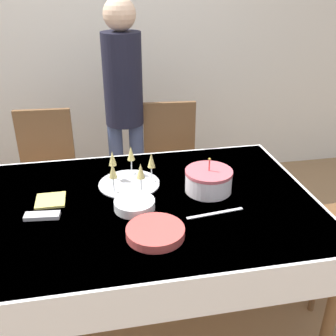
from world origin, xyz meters
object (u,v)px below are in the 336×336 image
at_px(dining_chair_far_right, 171,161).
at_px(birthday_cake, 208,181).
at_px(plate_stack_dessert, 135,205).
at_px(person_standing, 124,96).
at_px(champagne_tray, 130,173).
at_px(plate_stack_main, 155,232).
at_px(dining_chair_far_left, 47,171).

xyz_separation_m(dining_chair_far_right, birthday_cake, (0.03, -0.88, 0.29)).
height_order(dining_chair_far_right, plate_stack_dessert, dining_chair_far_right).
relative_size(birthday_cake, plate_stack_dessert, 1.24).
xyz_separation_m(birthday_cake, person_standing, (-0.36, 0.99, 0.21)).
height_order(birthday_cake, champagne_tray, birthday_cake).
bearing_deg(dining_chair_far_right, champagne_tray, -117.76).
xyz_separation_m(champagne_tray, person_standing, (0.05, 0.84, 0.20)).
bearing_deg(dining_chair_far_right, plate_stack_main, -104.49).
bearing_deg(plate_stack_main, birthday_cake, 45.55).
bearing_deg(person_standing, plate_stack_main, -89.57).
height_order(champagne_tray, plate_stack_dessert, champagne_tray).
distance_m(champagne_tray, person_standing, 0.86).
bearing_deg(champagne_tray, plate_stack_main, -83.14).
relative_size(champagne_tray, person_standing, 0.20).
xyz_separation_m(plate_stack_dessert, person_standing, (0.06, 1.10, 0.25)).
distance_m(birthday_cake, plate_stack_main, 0.50).
bearing_deg(dining_chair_far_right, dining_chair_far_left, 179.99).
distance_m(champagne_tray, plate_stack_main, 0.52).
xyz_separation_m(dining_chair_far_left, birthday_cake, (0.96, -0.88, 0.29)).
xyz_separation_m(champagne_tray, plate_stack_dessert, (-0.00, -0.27, -0.05)).
xyz_separation_m(dining_chair_far_right, plate_stack_main, (-0.32, -1.24, 0.24)).
bearing_deg(plate_stack_main, dining_chair_far_right, 75.51).
distance_m(dining_chair_far_right, champagne_tray, 0.87).
height_order(plate_stack_main, person_standing, person_standing).
distance_m(dining_chair_far_right, plate_stack_dessert, 1.09).
distance_m(dining_chair_far_left, plate_stack_dessert, 1.16).
relative_size(birthday_cake, person_standing, 0.15).
bearing_deg(birthday_cake, plate_stack_dessert, -165.16).
bearing_deg(plate_stack_main, dining_chair_far_left, 116.05).
distance_m(dining_chair_far_left, birthday_cake, 1.33).
height_order(dining_chair_far_right, birthday_cake, dining_chair_far_right).
xyz_separation_m(dining_chair_far_left, plate_stack_dessert, (0.54, -0.99, 0.25)).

